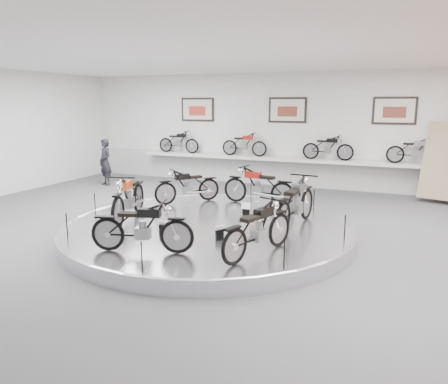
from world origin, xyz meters
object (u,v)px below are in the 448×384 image
at_px(bike_d, 129,197).
at_px(visitor, 105,162).
at_px(bike_c, 187,186).
at_px(bike_a, 296,202).
at_px(shelf, 284,159).
at_px(bike_f, 258,229).
at_px(bike_e, 142,227).
at_px(display_platform, 208,230).
at_px(bike_b, 258,186).

xyz_separation_m(bike_d, visitor, (-4.29, 4.71, 0.00)).
bearing_deg(bike_c, bike_a, 109.99).
relative_size(shelf, bike_a, 5.94).
xyz_separation_m(bike_a, bike_f, (-0.18, -2.02, -0.06)).
xyz_separation_m(shelf, visitor, (-6.09, -2.10, -0.16)).
xyz_separation_m(shelf, bike_e, (-0.29, -8.57, -0.23)).
xyz_separation_m(display_platform, bike_e, (-0.29, -2.17, 0.62)).
xyz_separation_m(shelf, bike_f, (1.67, -7.92, -0.22)).
bearing_deg(bike_b, bike_d, 55.97).
relative_size(display_platform, bike_d, 3.47).
xyz_separation_m(bike_c, bike_f, (3.06, -3.23, 0.02)).
distance_m(bike_b, visitor, 6.85).
bearing_deg(bike_a, display_platform, 111.41).
height_order(display_platform, bike_f, bike_f).
height_order(bike_d, bike_f, bike_d).
xyz_separation_m(bike_a, visitor, (-7.93, 3.80, -0.00)).
bearing_deg(bike_d, bike_c, 152.41).
bearing_deg(shelf, display_platform, -90.00).
bearing_deg(visitor, shelf, 45.43).
bearing_deg(bike_f, bike_a, 13.61).
xyz_separation_m(shelf, bike_a, (1.85, -5.90, -0.16)).
xyz_separation_m(bike_b, bike_c, (-1.83, -0.50, -0.04)).
xyz_separation_m(display_platform, visitor, (-6.09, 4.30, 0.69)).
relative_size(bike_e, visitor, 0.95).
distance_m(shelf, bike_b, 4.22).
height_order(display_platform, shelf, shelf).
bearing_deg(display_platform, bike_e, -97.71).
bearing_deg(bike_f, bike_e, 126.90).
xyz_separation_m(shelf, bike_d, (-1.80, -6.81, -0.16)).
bearing_deg(bike_b, bike_c, 21.82).
bearing_deg(visitor, bike_c, -2.55).
distance_m(display_platform, bike_a, 2.04).
height_order(bike_b, bike_e, bike_b).
bearing_deg(bike_c, bike_b, 145.77).
bearing_deg(bike_b, visitor, -11.35).
bearing_deg(bike_d, shelf, 148.49).
height_order(bike_e, visitor, visitor).
distance_m(bike_a, bike_b, 2.21).
distance_m(bike_d, visitor, 6.37).
relative_size(bike_a, bike_b, 1.08).
bearing_deg(bike_e, shelf, 72.08).
xyz_separation_m(bike_a, bike_d, (-3.64, -0.91, -0.00)).
xyz_separation_m(bike_b, bike_d, (-2.24, -2.62, 0.04)).
bearing_deg(bike_d, visitor, -154.43).
bearing_deg(bike_d, display_platform, 86.16).
bearing_deg(display_platform, bike_f, -42.35).
relative_size(bike_b, bike_c, 1.09).
relative_size(bike_e, bike_f, 0.98).
distance_m(bike_f, visitor, 9.70).
bearing_deg(bike_a, shelf, 23.65).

